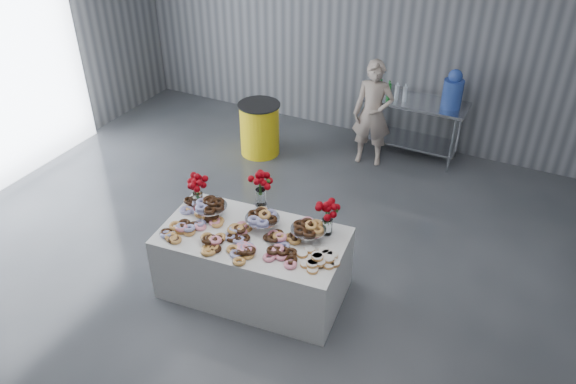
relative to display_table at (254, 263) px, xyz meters
name	(u,v)px	position (x,y,z in m)	size (l,w,h in m)	color
ground	(216,311)	(-0.20, -0.47, -0.38)	(9.00, 9.00, 0.00)	#34363B
room_walls	(169,62)	(-0.47, -0.40, 2.26)	(8.04, 9.04, 4.02)	slate
display_table	(254,263)	(0.00, 0.00, 0.00)	(1.90, 1.00, 0.75)	silver
prep_table	(413,118)	(0.65, 3.63, 0.24)	(1.50, 0.60, 0.90)	silver
donut_mounds	(250,234)	(0.00, -0.05, 0.42)	(1.80, 0.80, 0.09)	tan
cake_stand_left	(210,205)	(-0.56, 0.10, 0.52)	(0.36, 0.36, 0.17)	silver
cake_stand_mid	(262,217)	(0.04, 0.15, 0.52)	(0.36, 0.36, 0.17)	silver
cake_stand_right	(308,228)	(0.53, 0.20, 0.52)	(0.36, 0.36, 0.17)	silver
danish_pile	(318,257)	(0.76, -0.08, 0.43)	(0.48, 0.48, 0.11)	white
bouquet_left	(197,184)	(-0.77, 0.18, 0.67)	(0.26, 0.26, 0.42)	white
bouquet_right	(328,210)	(0.67, 0.37, 0.67)	(0.26, 0.26, 0.42)	white
bouquet_center	(260,186)	(-0.08, 0.34, 0.75)	(0.26, 0.26, 0.57)	silver
water_jug	(453,90)	(1.15, 3.63, 0.77)	(0.28, 0.28, 0.55)	blue
drink_bottles	(393,90)	(0.33, 3.53, 0.66)	(0.54, 0.08, 0.27)	#268C33
person	(373,114)	(0.17, 3.18, 0.40)	(0.57, 0.37, 1.56)	#CC8C93
trash_barrel	(260,129)	(-1.41, 2.68, 0.03)	(0.63, 0.63, 0.81)	yellow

